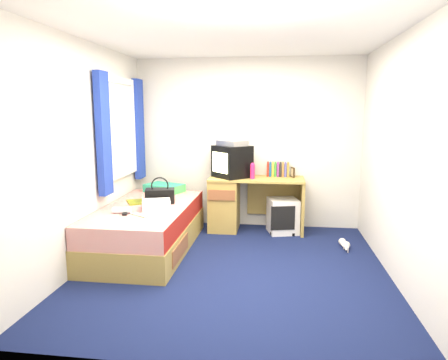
# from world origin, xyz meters

# --- Properties ---
(ground) EXTENTS (3.40, 3.40, 0.00)m
(ground) POSITION_xyz_m (0.00, 0.00, 0.00)
(ground) COLOR #0C1438
(ground) RESTS_ON ground
(room_shell) EXTENTS (3.40, 3.40, 3.40)m
(room_shell) POSITION_xyz_m (0.00, 0.00, 1.45)
(room_shell) COLOR white
(room_shell) RESTS_ON ground
(bed) EXTENTS (1.01, 2.00, 0.54)m
(bed) POSITION_xyz_m (-1.10, 0.47, 0.27)
(bed) COLOR #AF9449
(bed) RESTS_ON ground
(pillow) EXTENTS (0.59, 0.49, 0.11)m
(pillow) POSITION_xyz_m (-1.12, 1.30, 0.60)
(pillow) COLOR teal
(pillow) RESTS_ON bed
(desk) EXTENTS (1.30, 0.55, 0.75)m
(desk) POSITION_xyz_m (-0.12, 1.44, 0.41)
(desk) COLOR #AF9449
(desk) RESTS_ON ground
(storage_cube) EXTENTS (0.46, 0.46, 0.48)m
(storage_cube) POSITION_xyz_m (0.53, 1.37, 0.24)
(storage_cube) COLOR silver
(storage_cube) RESTS_ON ground
(crt_tv) EXTENTS (0.60, 0.60, 0.44)m
(crt_tv) POSITION_xyz_m (-0.19, 1.44, 0.97)
(crt_tv) COLOR black
(crt_tv) RESTS_ON desk
(vcr) EXTENTS (0.46, 0.46, 0.07)m
(vcr) POSITION_xyz_m (-0.18, 1.44, 1.22)
(vcr) COLOR #B7B7B9
(vcr) RESTS_ON crt_tv
(book_row) EXTENTS (0.31, 0.13, 0.20)m
(book_row) POSITION_xyz_m (0.45, 1.60, 0.85)
(book_row) COLOR maroon
(book_row) RESTS_ON desk
(picture_frame) EXTENTS (0.05, 0.12, 0.14)m
(picture_frame) POSITION_xyz_m (0.65, 1.54, 0.82)
(picture_frame) COLOR #312210
(picture_frame) RESTS_ON desk
(pink_water_bottle) EXTENTS (0.07, 0.07, 0.19)m
(pink_water_bottle) POSITION_xyz_m (0.11, 1.34, 0.85)
(pink_water_bottle) COLOR #EC2166
(pink_water_bottle) RESTS_ON desk
(aerosol_can) EXTENTS (0.06, 0.06, 0.18)m
(aerosol_can) POSITION_xyz_m (0.06, 1.50, 0.84)
(aerosol_can) COLOR silver
(aerosol_can) RESTS_ON desk
(handbag) EXTENTS (0.39, 0.27, 0.32)m
(handbag) POSITION_xyz_m (-0.99, 0.64, 0.64)
(handbag) COLOR black
(handbag) RESTS_ON bed
(towel) EXTENTS (0.39, 0.35, 0.11)m
(towel) POSITION_xyz_m (-0.94, 0.32, 0.59)
(towel) COLOR silver
(towel) RESTS_ON bed
(magazine) EXTENTS (0.32, 0.35, 0.01)m
(magazine) POSITION_xyz_m (-1.28, 0.62, 0.55)
(magazine) COLOR #CCDF18
(magazine) RESTS_ON bed
(water_bottle) EXTENTS (0.21, 0.09, 0.07)m
(water_bottle) POSITION_xyz_m (-1.26, 0.08, 0.58)
(water_bottle) COLOR silver
(water_bottle) RESTS_ON bed
(colour_swatch_fan) EXTENTS (0.22, 0.17, 0.01)m
(colour_swatch_fan) POSITION_xyz_m (-1.03, 0.01, 0.55)
(colour_swatch_fan) COLOR yellow
(colour_swatch_fan) RESTS_ON bed
(remote_control) EXTENTS (0.09, 0.17, 0.02)m
(remote_control) POSITION_xyz_m (-1.21, 0.06, 0.55)
(remote_control) COLOR black
(remote_control) RESTS_ON bed
(window_assembly) EXTENTS (0.11, 1.42, 1.40)m
(window_assembly) POSITION_xyz_m (-1.55, 0.90, 1.42)
(window_assembly) COLOR silver
(window_assembly) RESTS_ON room_shell
(white_heels) EXTENTS (0.14, 0.35, 0.09)m
(white_heels) POSITION_xyz_m (1.27, 0.78, 0.04)
(white_heels) COLOR silver
(white_heels) RESTS_ON ground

